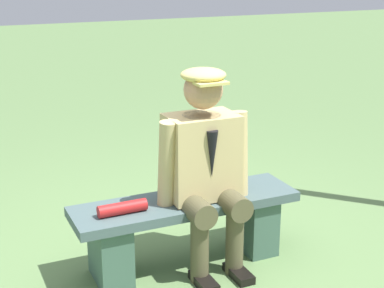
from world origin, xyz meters
name	(u,v)px	position (x,y,z in m)	size (l,w,h in m)	color
ground_plane	(186,263)	(0.00, 0.00, 0.00)	(30.00, 30.00, 0.00)	#5C7D49
bench	(186,223)	(0.00, 0.00, 0.28)	(1.41, 0.39, 0.44)	#455A5B
seated_man	(205,162)	(-0.10, 0.05, 0.68)	(0.59, 0.55, 1.24)	tan
rolled_magazine	(122,208)	(0.42, 0.05, 0.47)	(0.07, 0.07, 0.29)	#B21E1E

